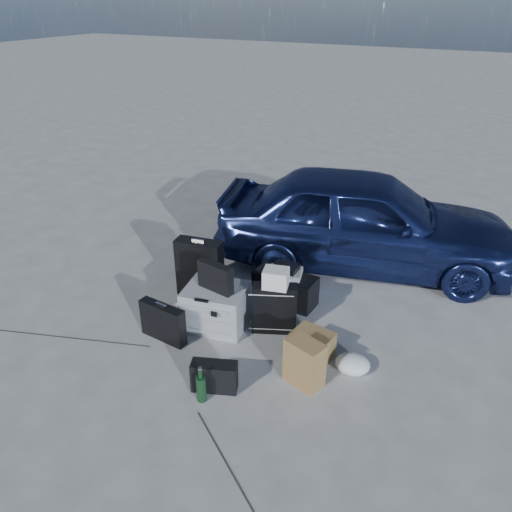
{
  "coord_description": "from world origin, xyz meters",
  "views": [
    {
      "loc": [
        2.09,
        -3.23,
        3.12
      ],
      "look_at": [
        -0.04,
        0.85,
        0.66
      ],
      "focal_mm": 35.0,
      "sensor_mm": 36.0,
      "label": 1
    }
  ],
  "objects_px": {
    "car": "(364,219)",
    "briefcase": "(163,322)",
    "pelican_case": "(216,307)",
    "duffel_bag": "(285,288)",
    "suitcase_left": "(200,268)",
    "cardboard_box": "(311,346)",
    "green_bottle": "(201,385)",
    "suitcase_right": "(275,308)"
  },
  "relations": [
    {
      "from": "car",
      "to": "duffel_bag",
      "type": "height_order",
      "value": "car"
    },
    {
      "from": "car",
      "to": "duffel_bag",
      "type": "xyz_separation_m",
      "value": [
        -0.48,
        -1.27,
        -0.44
      ]
    },
    {
      "from": "car",
      "to": "duffel_bag",
      "type": "distance_m",
      "value": 1.43
    },
    {
      "from": "suitcase_right",
      "to": "green_bottle",
      "type": "height_order",
      "value": "suitcase_right"
    },
    {
      "from": "briefcase",
      "to": "suitcase_left",
      "type": "height_order",
      "value": "suitcase_left"
    },
    {
      "from": "car",
      "to": "pelican_case",
      "type": "relative_size",
      "value": 5.86
    },
    {
      "from": "suitcase_left",
      "to": "suitcase_right",
      "type": "xyz_separation_m",
      "value": [
        1.05,
        -0.24,
        -0.07
      ]
    },
    {
      "from": "green_bottle",
      "to": "briefcase",
      "type": "bearing_deg",
      "value": 145.77
    },
    {
      "from": "pelican_case",
      "to": "suitcase_right",
      "type": "relative_size",
      "value": 1.15
    },
    {
      "from": "suitcase_left",
      "to": "duffel_bag",
      "type": "height_order",
      "value": "suitcase_left"
    },
    {
      "from": "car",
      "to": "briefcase",
      "type": "relative_size",
      "value": 7.07
    },
    {
      "from": "car",
      "to": "suitcase_left",
      "type": "xyz_separation_m",
      "value": [
        -1.41,
        -1.57,
        -0.27
      ]
    },
    {
      "from": "pelican_case",
      "to": "suitcase_left",
      "type": "relative_size",
      "value": 0.9
    },
    {
      "from": "briefcase",
      "to": "cardboard_box",
      "type": "height_order",
      "value": "briefcase"
    },
    {
      "from": "pelican_case",
      "to": "green_bottle",
      "type": "height_order",
      "value": "pelican_case"
    },
    {
      "from": "suitcase_left",
      "to": "green_bottle",
      "type": "distance_m",
      "value": 1.72
    },
    {
      "from": "car",
      "to": "suitcase_left",
      "type": "relative_size",
      "value": 5.28
    },
    {
      "from": "briefcase",
      "to": "duffel_bag",
      "type": "height_order",
      "value": "briefcase"
    },
    {
      "from": "suitcase_left",
      "to": "cardboard_box",
      "type": "bearing_deg",
      "value": -26.38
    },
    {
      "from": "briefcase",
      "to": "suitcase_right",
      "type": "height_order",
      "value": "suitcase_right"
    },
    {
      "from": "pelican_case",
      "to": "green_bottle",
      "type": "distance_m",
      "value": 1.1
    },
    {
      "from": "briefcase",
      "to": "cardboard_box",
      "type": "distance_m",
      "value": 1.48
    },
    {
      "from": "suitcase_left",
      "to": "duffel_bag",
      "type": "distance_m",
      "value": 0.99
    },
    {
      "from": "cardboard_box",
      "to": "duffel_bag",
      "type": "bearing_deg",
      "value": 128.86
    },
    {
      "from": "car",
      "to": "briefcase",
      "type": "distance_m",
      "value": 2.8
    },
    {
      "from": "pelican_case",
      "to": "duffel_bag",
      "type": "distance_m",
      "value": 0.86
    },
    {
      "from": "suitcase_left",
      "to": "car",
      "type": "bearing_deg",
      "value": 38.8
    },
    {
      "from": "cardboard_box",
      "to": "pelican_case",
      "type": "bearing_deg",
      "value": 177.42
    },
    {
      "from": "car",
      "to": "green_bottle",
      "type": "xyz_separation_m",
      "value": [
        -0.48,
        -3.0,
        -0.45
      ]
    },
    {
      "from": "duffel_bag",
      "to": "briefcase",
      "type": "bearing_deg",
      "value": -120.55
    },
    {
      "from": "pelican_case",
      "to": "cardboard_box",
      "type": "bearing_deg",
      "value": -13.16
    },
    {
      "from": "pelican_case",
      "to": "duffel_bag",
      "type": "relative_size",
      "value": 0.88
    },
    {
      "from": "cardboard_box",
      "to": "green_bottle",
      "type": "relative_size",
      "value": 1.08
    },
    {
      "from": "suitcase_left",
      "to": "cardboard_box",
      "type": "xyz_separation_m",
      "value": [
        1.56,
        -0.48,
        -0.2
      ]
    },
    {
      "from": "duffel_bag",
      "to": "cardboard_box",
      "type": "distance_m",
      "value": 1.0
    },
    {
      "from": "briefcase",
      "to": "duffel_bag",
      "type": "distance_m",
      "value": 1.43
    },
    {
      "from": "pelican_case",
      "to": "suitcase_left",
      "type": "bearing_deg",
      "value": 127.37
    },
    {
      "from": "suitcase_right",
      "to": "cardboard_box",
      "type": "height_order",
      "value": "suitcase_right"
    },
    {
      "from": "car",
      "to": "pelican_case",
      "type": "height_order",
      "value": "car"
    },
    {
      "from": "pelican_case",
      "to": "cardboard_box",
      "type": "distance_m",
      "value": 1.08
    },
    {
      "from": "suitcase_left",
      "to": "cardboard_box",
      "type": "relative_size",
      "value": 1.86
    },
    {
      "from": "suitcase_left",
      "to": "suitcase_right",
      "type": "relative_size",
      "value": 1.28
    }
  ]
}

